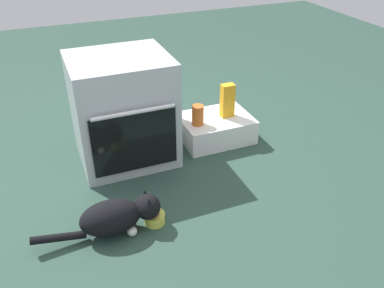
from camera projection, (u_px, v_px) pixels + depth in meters
ground at (139, 198)px, 2.34m from camera, size 8.00×8.00×0.00m
oven at (123, 110)px, 2.54m from camera, size 0.60×0.57×0.70m
pantry_cabinet at (215, 128)px, 2.88m from camera, size 0.50×0.37×0.17m
food_bowl at (155, 217)px, 2.15m from camera, size 0.11×0.11×0.08m
cat at (117, 216)px, 2.06m from camera, size 0.66×0.19×0.20m
juice_carton at (227, 101)px, 2.79m from camera, size 0.09×0.06×0.24m
sauce_jar at (198, 115)px, 2.71m from camera, size 0.08×0.08×0.14m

